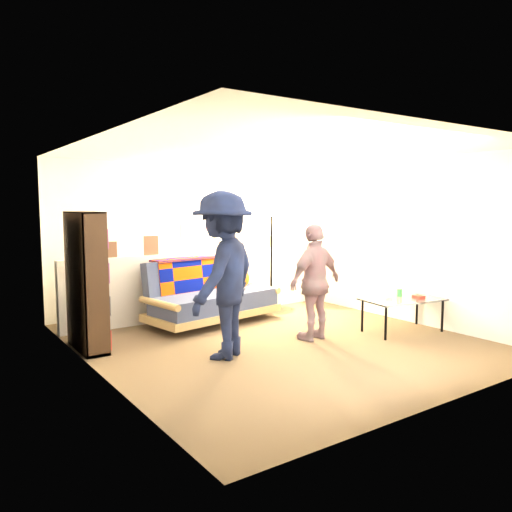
{
  "coord_description": "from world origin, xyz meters",
  "views": [
    {
      "loc": [
        -3.76,
        -5.02,
        1.74
      ],
      "look_at": [
        0.0,
        0.4,
        1.05
      ],
      "focal_mm": 35.0,
      "sensor_mm": 36.0,
      "label": 1
    }
  ],
  "objects_px": {
    "bookshelf": "(86,286)",
    "floor_lamp": "(271,240)",
    "person_left": "(223,275)",
    "coffee_table": "(403,301)",
    "person_right": "(315,282)",
    "futon_sofa": "(211,295)"
  },
  "relations": [
    {
      "from": "futon_sofa",
      "to": "coffee_table",
      "type": "xyz_separation_m",
      "value": [
        1.86,
        -1.99,
        0.03
      ]
    },
    {
      "from": "bookshelf",
      "to": "person_right",
      "type": "xyz_separation_m",
      "value": [
        2.54,
        -1.21,
        -0.02
      ]
    },
    {
      "from": "futon_sofa",
      "to": "bookshelf",
      "type": "distance_m",
      "value": 1.99
    },
    {
      "from": "futon_sofa",
      "to": "coffee_table",
      "type": "relative_size",
      "value": 1.78
    },
    {
      "from": "person_right",
      "to": "coffee_table",
      "type": "bearing_deg",
      "value": 154.41
    },
    {
      "from": "person_right",
      "to": "futon_sofa",
      "type": "bearing_deg",
      "value": -76.62
    },
    {
      "from": "floor_lamp",
      "to": "person_right",
      "type": "bearing_deg",
      "value": -108.85
    },
    {
      "from": "futon_sofa",
      "to": "coffee_table",
      "type": "bearing_deg",
      "value": -46.94
    },
    {
      "from": "futon_sofa",
      "to": "person_left",
      "type": "xyz_separation_m",
      "value": [
        -0.73,
        -1.57,
        0.55
      ]
    },
    {
      "from": "futon_sofa",
      "to": "person_right",
      "type": "distance_m",
      "value": 1.75
    },
    {
      "from": "bookshelf",
      "to": "coffee_table",
      "type": "height_order",
      "value": "bookshelf"
    },
    {
      "from": "person_left",
      "to": "person_right",
      "type": "xyz_separation_m",
      "value": [
        1.35,
        -0.03,
        -0.2
      ]
    },
    {
      "from": "person_left",
      "to": "person_right",
      "type": "distance_m",
      "value": 1.36
    },
    {
      "from": "floor_lamp",
      "to": "person_left",
      "type": "bearing_deg",
      "value": -138.04
    },
    {
      "from": "bookshelf",
      "to": "floor_lamp",
      "type": "relative_size",
      "value": 1.02
    },
    {
      "from": "bookshelf",
      "to": "floor_lamp",
      "type": "height_order",
      "value": "bookshelf"
    },
    {
      "from": "futon_sofa",
      "to": "floor_lamp",
      "type": "height_order",
      "value": "floor_lamp"
    },
    {
      "from": "futon_sofa",
      "to": "person_right",
      "type": "xyz_separation_m",
      "value": [
        0.62,
        -1.6,
        0.35
      ]
    },
    {
      "from": "coffee_table",
      "to": "floor_lamp",
      "type": "bearing_deg",
      "value": 106.08
    },
    {
      "from": "bookshelf",
      "to": "coffee_table",
      "type": "xyz_separation_m",
      "value": [
        3.78,
        -1.61,
        -0.34
      ]
    },
    {
      "from": "person_left",
      "to": "bookshelf",
      "type": "bearing_deg",
      "value": -79.02
    },
    {
      "from": "coffee_table",
      "to": "floor_lamp",
      "type": "height_order",
      "value": "floor_lamp"
    }
  ]
}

